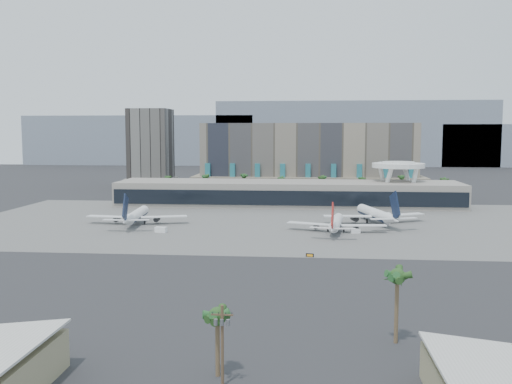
# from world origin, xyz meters

# --- Properties ---
(ground) EXTENTS (900.00, 900.00, 0.00)m
(ground) POSITION_xyz_m (0.00, 0.00, 0.00)
(ground) COLOR #232326
(ground) RESTS_ON ground
(apron_pad) EXTENTS (260.00, 130.00, 0.06)m
(apron_pad) POSITION_xyz_m (0.00, 55.00, 0.03)
(apron_pad) COLOR #5B5B59
(apron_pad) RESTS_ON ground
(mountain_ridge) EXTENTS (680.00, 60.00, 70.00)m
(mountain_ridge) POSITION_xyz_m (27.88, 470.00, 29.89)
(mountain_ridge) COLOR gray
(mountain_ridge) RESTS_ON ground
(hotel) EXTENTS (140.00, 30.00, 42.00)m
(hotel) POSITION_xyz_m (10.00, 174.41, 16.81)
(hotel) COLOR gray
(hotel) RESTS_ON ground
(office_tower) EXTENTS (30.00, 30.00, 52.00)m
(office_tower) POSITION_xyz_m (-95.00, 200.00, 22.94)
(office_tower) COLOR black
(office_tower) RESTS_ON ground
(terminal) EXTENTS (170.00, 32.50, 14.50)m
(terminal) POSITION_xyz_m (0.00, 109.84, 6.52)
(terminal) COLOR gray
(terminal) RESTS_ON ground
(saucer_structure) EXTENTS (26.00, 26.00, 21.89)m
(saucer_structure) POSITION_xyz_m (55.00, 116.00, 18.45)
(saucer_structure) COLOR white
(saucer_structure) RESTS_ON ground
(palm_row) EXTENTS (157.80, 2.80, 13.10)m
(palm_row) POSITION_xyz_m (7.00, 145.00, 10.50)
(palm_row) COLOR brown
(palm_row) RESTS_ON ground
(utility_pole) EXTENTS (3.20, 0.85, 12.00)m
(utility_pole) POSITION_xyz_m (-2.00, -96.09, 7.14)
(utility_pole) COLOR #4C3826
(utility_pole) RESTS_ON ground
(airliner_left) EXTENTS (40.36, 41.68, 14.38)m
(airliner_left) POSITION_xyz_m (-57.97, 44.80, 3.63)
(airliner_left) COLOR white
(airliner_left) RESTS_ON ground
(airliner_centre) EXTENTS (36.57, 37.84, 13.09)m
(airliner_centre) POSITION_xyz_m (20.38, 34.25, 3.30)
(airliner_centre) COLOR white
(airliner_centre) RESTS_ON ground
(airliner_right) EXTENTS (41.42, 42.97, 15.15)m
(airliner_right) POSITION_xyz_m (37.35, 55.79, 3.82)
(airliner_right) COLOR white
(airliner_right) RESTS_ON ground
(service_vehicle_a) EXTENTS (4.45, 2.70, 2.04)m
(service_vehicle_a) POSITION_xyz_m (-43.42, 27.54, 1.02)
(service_vehicle_a) COLOR white
(service_vehicle_a) RESTS_ON ground
(service_vehicle_b) EXTENTS (3.63, 2.41, 1.74)m
(service_vehicle_b) POSITION_xyz_m (27.33, 32.50, 0.87)
(service_vehicle_b) COLOR white
(service_vehicle_b) RESTS_ON ground
(taxiway_sign) EXTENTS (2.36, 0.80, 1.07)m
(taxiway_sign) POSITION_xyz_m (10.78, -8.89, 0.53)
(taxiway_sign) COLOR black
(taxiway_sign) RESTS_ON ground
(near_palm_a) EXTENTS (6.00, 6.00, 10.67)m
(near_palm_a) POSITION_xyz_m (-3.22, -92.69, 7.86)
(near_palm_a) COLOR brown
(near_palm_a) RESTS_ON ground
(near_palm_b) EXTENTS (6.00, 6.00, 13.25)m
(near_palm_b) POSITION_xyz_m (25.51, -76.47, 10.38)
(near_palm_b) COLOR brown
(near_palm_b) RESTS_ON ground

